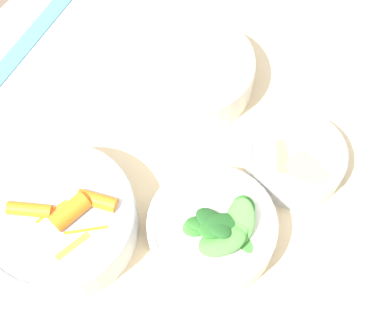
{
  "coord_description": "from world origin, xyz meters",
  "views": [
    {
      "loc": [
        -0.21,
        -0.21,
        1.41
      ],
      "look_at": [
        0.07,
        -0.03,
        0.78
      ],
      "focal_mm": 50.0,
      "sensor_mm": 36.0,
      "label": 1
    }
  ],
  "objects_px": {
    "bowl_beans_hotdog": "(193,73)",
    "bowl_greens": "(214,229)",
    "bowl_carrots": "(60,220)",
    "ruler": "(29,40)",
    "bowl_cookies": "(295,157)"
  },
  "relations": [
    {
      "from": "bowl_beans_hotdog",
      "to": "bowl_greens",
      "type": "bearing_deg",
      "value": -141.63
    },
    {
      "from": "bowl_carrots",
      "to": "bowl_beans_hotdog",
      "type": "height_order",
      "value": "bowl_carrots"
    },
    {
      "from": "ruler",
      "to": "bowl_greens",
      "type": "bearing_deg",
      "value": -106.58
    },
    {
      "from": "bowl_beans_hotdog",
      "to": "ruler",
      "type": "relative_size",
      "value": 0.71
    },
    {
      "from": "bowl_greens",
      "to": "ruler",
      "type": "bearing_deg",
      "value": 73.42
    },
    {
      "from": "bowl_carrots",
      "to": "bowl_greens",
      "type": "distance_m",
      "value": 0.19
    },
    {
      "from": "bowl_greens",
      "to": "bowl_cookies",
      "type": "relative_size",
      "value": 1.2
    },
    {
      "from": "bowl_carrots",
      "to": "bowl_greens",
      "type": "relative_size",
      "value": 1.18
    },
    {
      "from": "bowl_carrots",
      "to": "ruler",
      "type": "distance_m",
      "value": 0.33
    },
    {
      "from": "bowl_greens",
      "to": "bowl_cookies",
      "type": "distance_m",
      "value": 0.16
    },
    {
      "from": "bowl_carrots",
      "to": "bowl_beans_hotdog",
      "type": "bearing_deg",
      "value": -3.31
    },
    {
      "from": "bowl_beans_hotdog",
      "to": "bowl_carrots",
      "type": "bearing_deg",
      "value": 176.69
    },
    {
      "from": "bowl_greens",
      "to": "bowl_beans_hotdog",
      "type": "bearing_deg",
      "value": 38.37
    },
    {
      "from": "bowl_greens",
      "to": "bowl_cookies",
      "type": "bearing_deg",
      "value": -14.28
    },
    {
      "from": "bowl_beans_hotdog",
      "to": "ruler",
      "type": "bearing_deg",
      "value": 104.39
    }
  ]
}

